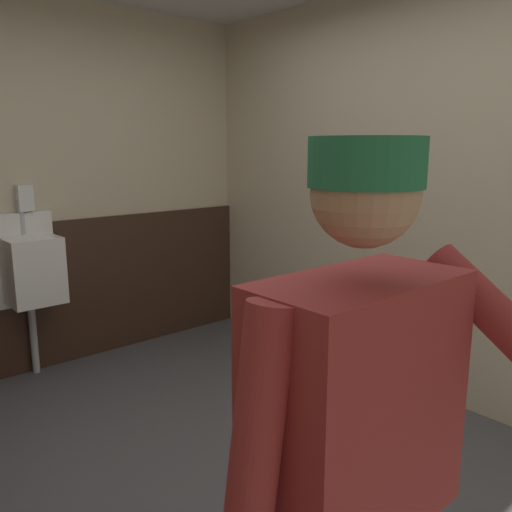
# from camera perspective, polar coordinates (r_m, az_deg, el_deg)

# --- Properties ---
(ground_plane) EXTENTS (3.86, 4.47, 0.04)m
(ground_plane) POSITION_cam_1_polar(r_m,az_deg,el_deg) (2.77, -4.97, -23.80)
(ground_plane) COLOR #4C4C51
(wall_back) EXTENTS (3.86, 0.12, 2.61)m
(wall_back) POSITION_cam_1_polar(r_m,az_deg,el_deg) (4.06, -22.33, 6.84)
(wall_back) COLOR beige
(wall_back) RESTS_ON ground_plane
(wall_right) EXTENTS (0.12, 4.47, 2.61)m
(wall_right) POSITION_cam_1_polar(r_m,az_deg,el_deg) (3.53, 17.52, 6.57)
(wall_right) COLOR beige
(wall_right) RESTS_ON ground_plane
(wainscot_band_back) EXTENTS (3.26, 0.03, 1.07)m
(wainscot_band_back) POSITION_cam_1_polar(r_m,az_deg,el_deg) (4.11, -21.16, -3.91)
(wainscot_band_back) COLOR #382319
(wainscot_band_back) RESTS_ON ground_plane
(urinal_solo) EXTENTS (0.40, 0.34, 1.24)m
(urinal_solo) POSITION_cam_1_polar(r_m,az_deg,el_deg) (3.87, -23.18, -1.32)
(urinal_solo) COLOR white
(urinal_solo) RESTS_ON ground_plane
(person) EXTENTS (0.69, 0.60, 1.61)m
(person) POSITION_cam_1_polar(r_m,az_deg,el_deg) (1.20, 10.98, -20.67)
(person) COLOR #2D3342
(person) RESTS_ON ground_plane
(soap_dispenser) EXTENTS (0.10, 0.07, 0.18)m
(soap_dispenser) POSITION_cam_1_polar(r_m,az_deg,el_deg) (3.92, -23.81, 5.78)
(soap_dispenser) COLOR silver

